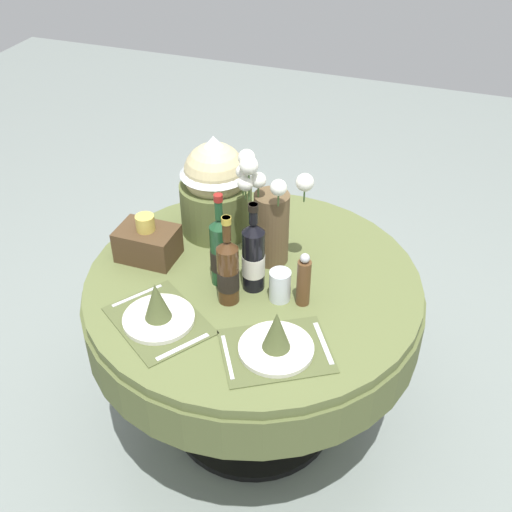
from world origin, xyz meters
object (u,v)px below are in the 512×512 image
Objects in this scene: tumbler_near_left at (280,286)px; pepper_mill at (304,281)px; place_setting_right at (276,340)px; gift_tub_back_left at (215,182)px; woven_basket_side_left at (148,242)px; flower_vase at (269,216)px; dining_table at (253,308)px; wine_bottle_left at (253,256)px; place_setting_left at (158,311)px; wine_bottle_right at (228,271)px; wine_bottle_centre at (220,251)px.

pepper_mill is (0.08, 0.01, 0.04)m from tumbler_near_left.
gift_tub_back_left is at bearing 127.37° from place_setting_right.
pepper_mill is at bearing 3.55° from tumbler_near_left.
flower_vase is at bearing 17.22° from woven_basket_side_left.
dining_table is 5.71× the size of woven_basket_side_left.
place_setting_left is at bearing -130.20° from wine_bottle_left.
pepper_mill is at bearing -45.75° from flower_vase.
gift_tub_back_left is (-0.45, 0.32, 0.12)m from pepper_mill.
place_setting_right is 1.95× the size of woven_basket_side_left.
wine_bottle_right is (-0.06, -0.10, -0.01)m from wine_bottle_left.
gift_tub_back_left is (-0.26, 0.13, 0.02)m from flower_vase.
flower_vase is (0.24, 0.45, 0.15)m from place_setting_left.
pepper_mill is 0.57m from gift_tub_back_left.
dining_table is 2.91× the size of place_setting_left.
flower_vase is at bearing 82.34° from dining_table.
place_setting_right is 2.04× the size of pepper_mill.
wine_bottle_centre reaches higher than place_setting_left.
wine_bottle_left is 0.12m from wine_bottle_centre.
dining_table is 0.30m from wine_bottle_right.
gift_tub_back_left reaches higher than wine_bottle_left.
woven_basket_side_left is (-0.61, 0.31, 0.02)m from place_setting_right.
pepper_mill reaches higher than tumbler_near_left.
place_setting_left is at bearing -117.78° from flower_vase.
flower_vase is at bearing -26.02° from gift_tub_back_left.
wine_bottle_right is 0.26m from pepper_mill.
place_setting_left is 1.25× the size of wine_bottle_right.
flower_vase is 0.28m from wine_bottle_right.
place_setting_left is at bearing -124.24° from dining_table.
woven_basket_side_left reaches higher than dining_table.
wine_bottle_left is 0.85× the size of gift_tub_back_left.
flower_vase is 0.26m from tumbler_near_left.
place_setting_left is 0.50m from pepper_mill.
tumbler_near_left is 0.54m from woven_basket_side_left.
tumbler_near_left is 0.53× the size of woven_basket_side_left.
wine_bottle_right is at bearing -53.99° from wine_bottle_centre.
wine_bottle_left is 0.40m from gift_tub_back_left.
woven_basket_side_left is at bearing 152.84° from place_setting_right.
wine_bottle_centre is 3.15× the size of tumbler_near_left.
tumbler_near_left is (0.34, 0.25, 0.01)m from place_setting_left.
wine_bottle_left is 0.11m from wine_bottle_right.
gift_tub_back_left is at bearing 131.52° from wine_bottle_left.
wine_bottle_left reaches higher than tumbler_near_left.
wine_bottle_right reaches higher than place_setting_right.
woven_basket_side_left is at bearing -162.78° from flower_vase.
gift_tub_back_left reaches higher than tumbler_near_left.
dining_table is at bearing 111.29° from wine_bottle_left.
gift_tub_back_left is 0.35m from woven_basket_side_left.
dining_table is 0.50m from gift_tub_back_left.
woven_basket_side_left is (-0.17, -0.26, -0.15)m from gift_tub_back_left.
flower_vase is at bearing 56.24° from wine_bottle_centre.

